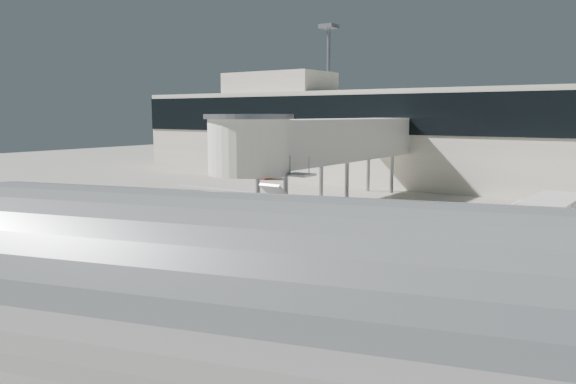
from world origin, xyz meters
name	(u,v)px	position (x,y,z in m)	size (l,w,h in m)	color
ground	(234,259)	(0.00, 0.00, 0.00)	(140.00, 140.00, 0.00)	gray
lane_markings	(333,222)	(-0.67, 9.33, 0.01)	(40.00, 30.00, 0.02)	silver
terminal	(461,137)	(-0.35, 29.94, 4.11)	(64.00, 12.11, 15.20)	beige
jet_bridge	(313,142)	(-3.97, 12.26, 4.28)	(5.70, 20.40, 6.03)	white
baggage_tug	(373,232)	(3.54, 5.90, 0.57)	(2.64, 2.26, 1.57)	maroon
suitcase_cart	(440,234)	(6.20, 7.43, 0.52)	(3.91, 2.03, 1.50)	black
box_cart_near	(173,244)	(-2.43, -1.12, 0.55)	(3.51, 2.38, 1.37)	black
box_cart_far	(193,225)	(-4.35, 2.01, 0.63)	(4.25, 2.08, 1.64)	black
ground_worker	(179,250)	(-0.65, -2.47, 0.78)	(0.57, 0.37, 1.56)	#BCF91A
minivan	(554,213)	(10.09, 12.67, 1.17)	(2.45, 5.25, 1.96)	silver
belt_loader	(255,170)	(-17.94, 24.00, 0.78)	(4.38, 2.04, 2.05)	maroon
aircraft	(495,345)	(13.13, -9.58, 2.82)	(19.39, 8.36, 4.96)	silver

